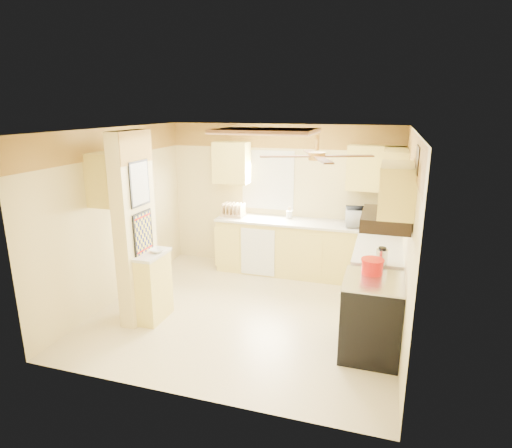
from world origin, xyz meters
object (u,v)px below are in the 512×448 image
(dutch_oven, at_px, (372,266))
(kettle, at_px, (382,256))
(microwave, at_px, (363,217))
(stove, at_px, (371,317))
(bowl, at_px, (157,251))

(dutch_oven, distance_m, kettle, 0.29)
(microwave, bearing_deg, dutch_oven, 87.90)
(kettle, bearing_deg, stove, -97.81)
(microwave, bearing_deg, bowl, 31.12)
(stove, distance_m, bowl, 2.80)
(stove, relative_size, dutch_oven, 3.49)
(stove, xyz_separation_m, dutch_oven, (-0.03, 0.19, 0.54))
(bowl, bearing_deg, kettle, 8.28)
(stove, bearing_deg, dutch_oven, 100.48)
(dutch_oven, bearing_deg, stove, -79.52)
(bowl, xyz_separation_m, kettle, (2.82, 0.41, 0.08))
(microwave, height_order, kettle, microwave)
(stove, relative_size, kettle, 4.26)
(dutch_oven, bearing_deg, kettle, 70.27)
(stove, height_order, kettle, kettle)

